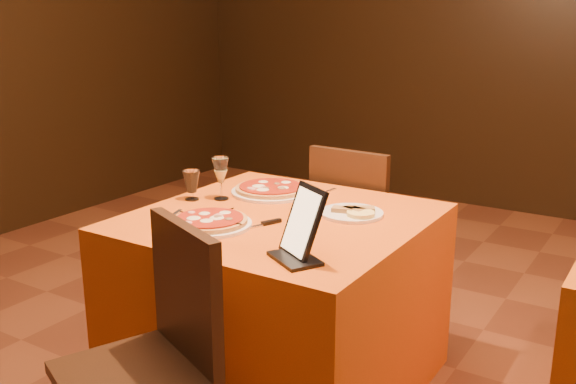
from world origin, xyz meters
The scene contains 13 objects.
wall_back centered at (0.00, 3.50, 1.40)m, with size 6.00×0.01×2.80m, color black.
main_table centered at (-0.23, 0.37, 0.38)m, with size 1.10×1.10×0.75m, color #C84F0C.
chair_main_near centered at (-0.23, -0.46, 0.46)m, with size 0.47×0.47×0.91m, color black, non-canonical shape.
chair_main_far centered at (-0.23, 1.17, 0.46)m, with size 0.40×0.40×0.91m, color black, non-canonical shape.
pizza_near centered at (-0.38, 0.12, 0.77)m, with size 0.32×0.32×0.03m.
pizza_far centered at (-0.45, 0.63, 0.77)m, with size 0.36×0.36×0.03m.
cutlet_dish centered at (0.01, 0.53, 0.76)m, with size 0.26×0.26×0.03m.
wine_glass centered at (-0.58, 0.43, 0.84)m, with size 0.08×0.08×0.19m, color #D6DC7D, non-canonical shape.
water_glass centered at (-0.68, 0.36, 0.81)m, with size 0.07×0.07×0.13m, color white, non-canonical shape.
tablet centered at (0.08, 0.04, 0.87)m, with size 0.17×0.01×0.24m, color black.
knife centered at (-0.23, 0.19, 0.75)m, with size 0.20×0.02×0.01m, color silver.
fork_near centered at (-0.59, 0.14, 0.75)m, with size 0.15×0.02×0.01m, color #A4A3A9.
fork_far centered at (-0.24, 0.78, 0.75)m, with size 0.14×0.02×0.01m, color #A6A5AC.
Camera 1 is at (1.11, -1.69, 1.52)m, focal length 40.00 mm.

